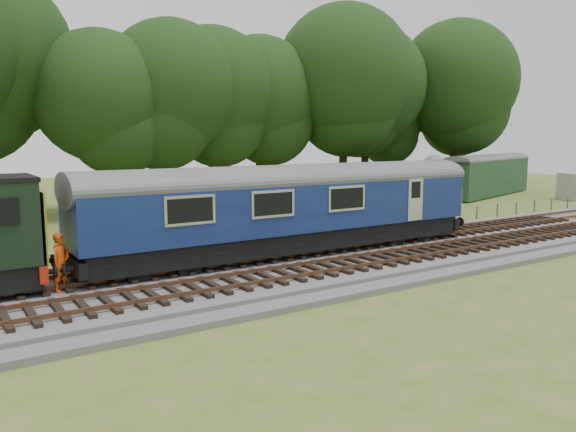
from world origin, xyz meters
TOP-DOWN VIEW (x-y plane):
  - ground at (0.00, 0.00)m, footprint 120.00×120.00m
  - ballast at (0.00, 0.00)m, footprint 70.00×7.00m
  - track_north at (0.00, 1.40)m, footprint 67.20×2.40m
  - track_south at (0.00, -1.60)m, footprint 67.20×2.40m
  - fence at (0.00, 4.50)m, footprint 64.00×0.12m
  - tree_line at (0.00, 22.00)m, footprint 70.00×8.00m
  - dmu_railcar at (-1.93, 1.40)m, footprint 18.05×2.86m
  - worker at (-11.35, 0.65)m, footprint 0.83×0.79m
  - parked_coach at (28.00, 14.44)m, footprint 14.39×6.43m
  - shed at (15.75, 15.80)m, footprint 3.76×3.76m

SIDE VIEW (x-z plane):
  - ground at x=0.00m, z-range 0.00..0.00m
  - fence at x=0.00m, z-range -0.50..0.50m
  - tree_line at x=0.00m, z-range -9.00..9.00m
  - ballast at x=0.00m, z-range 0.00..0.35m
  - track_north at x=0.00m, z-range 0.31..0.52m
  - track_south at x=0.00m, z-range 0.31..0.52m
  - worker at x=-11.35m, z-range 0.35..2.25m
  - shed at x=15.75m, z-range 0.02..2.82m
  - parked_coach at x=28.00m, z-range 0.22..3.87m
  - dmu_railcar at x=-1.93m, z-range 0.67..4.54m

